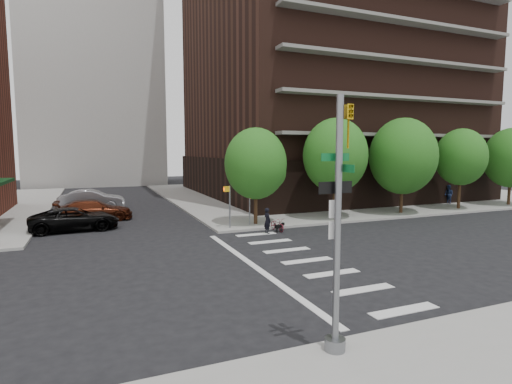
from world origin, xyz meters
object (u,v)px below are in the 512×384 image
traffic_signal (338,246)px  dog_walker (267,221)px  scooter (277,224)px  pedestrian_far (449,194)px  parked_car_silver (92,200)px  parked_car_black (75,219)px  parked_car_maroon (94,210)px

traffic_signal → dog_walker: traffic_signal is taller
scooter → pedestrian_far: (19.07, 4.50, 0.58)m
parked_car_silver → pedestrian_far: (29.50, -9.08, 0.14)m
parked_car_black → scooter: bearing=-116.0°
dog_walker → pedestrian_far: pedestrian_far is taller
parked_car_maroon → parked_car_silver: parked_car_silver is taller
pedestrian_far → parked_car_silver: bearing=-101.6°
parked_car_black → traffic_signal: bearing=-164.7°
traffic_signal → pedestrian_far: size_ratio=3.61×
scooter → dog_walker: bearing=-155.3°
scooter → traffic_signal: bearing=-114.8°
traffic_signal → dog_walker: 14.26m
traffic_signal → scooter: (5.07, 13.99, -2.30)m
parked_car_maroon → dog_walker: 12.73m
parked_car_black → parked_car_maroon: (1.11, 3.29, 0.03)m
parked_car_black → scooter: (11.41, -4.77, -0.31)m
parked_car_black → parked_car_maroon: size_ratio=1.01×
traffic_signal → scooter: 15.06m
traffic_signal → pedestrian_far: traffic_signal is taller
parked_car_silver → scooter: size_ratio=3.35×
traffic_signal → parked_car_maroon: size_ratio=1.18×
parked_car_black → pedestrian_far: bearing=-93.9°
scooter → pedestrian_far: size_ratio=0.91×
parked_car_maroon → scooter: bearing=-127.2°
dog_walker → parked_car_maroon: bearing=40.1°
parked_car_black → parked_car_silver: (0.98, 8.81, 0.13)m
parked_car_black → parked_car_maroon: 3.47m
parked_car_maroon → pedestrian_far: pedestrian_far is taller
pedestrian_far → parked_car_black: bearing=-85.0°
dog_walker → pedestrian_far: bearing=-83.6°
parked_car_maroon → dog_walker: (9.42, -8.56, 0.03)m
parked_car_silver → scooter: (10.44, -13.58, -0.44)m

